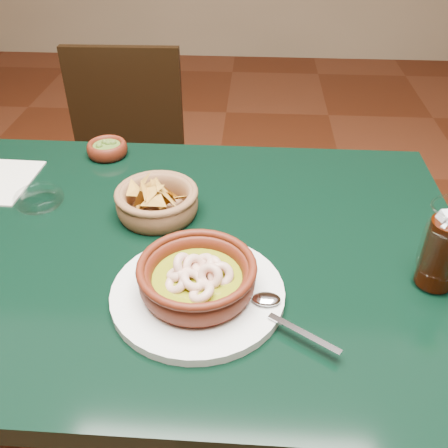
# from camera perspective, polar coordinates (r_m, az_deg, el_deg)

# --- Properties ---
(dining_table) EXTENTS (1.20, 0.80, 0.75)m
(dining_table) POSITION_cam_1_polar(r_m,az_deg,el_deg) (1.03, -7.80, -6.23)
(dining_table) COLOR black
(dining_table) RESTS_ON ground
(dining_chair) EXTENTS (0.41, 0.41, 0.87)m
(dining_chair) POSITION_cam_1_polar(r_m,az_deg,el_deg) (1.74, -11.21, 5.70)
(dining_chair) COLOR black
(dining_chair) RESTS_ON ground
(shrimp_plate) EXTENTS (0.36, 0.29, 0.08)m
(shrimp_plate) POSITION_cam_1_polar(r_m,az_deg,el_deg) (0.81, -3.03, -6.59)
(shrimp_plate) COLOR silver
(shrimp_plate) RESTS_ON dining_table
(chip_basket) EXTENTS (0.20, 0.20, 0.12)m
(chip_basket) POSITION_cam_1_polar(r_m,az_deg,el_deg) (1.02, -7.67, 2.57)
(chip_basket) COLOR brown
(chip_basket) RESTS_ON dining_table
(guacamole_ramekin) EXTENTS (0.12, 0.12, 0.04)m
(guacamole_ramekin) POSITION_cam_1_polar(r_m,az_deg,el_deg) (1.26, -13.20, 8.38)
(guacamole_ramekin) COLOR #45150A
(guacamole_ramekin) RESTS_ON dining_table
(cola_drink) EXTENTS (0.16, 0.16, 0.18)m
(cola_drink) POSITION_cam_1_polar(r_m,az_deg,el_deg) (0.89, 23.81, -2.53)
(cola_drink) COLOR white
(cola_drink) RESTS_ON dining_table
(glass_ashtray) EXTENTS (0.11, 0.11, 0.03)m
(glass_ashtray) POSITION_cam_1_polar(r_m,az_deg,el_deg) (1.12, -20.41, 2.74)
(glass_ashtray) COLOR white
(glass_ashtray) RESTS_ON dining_table
(paper_menu) EXTENTS (0.15, 0.19, 0.00)m
(paper_menu) POSITION_cam_1_polar(r_m,az_deg,el_deg) (1.24, -24.27, 4.48)
(paper_menu) COLOR beige
(paper_menu) RESTS_ON dining_table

